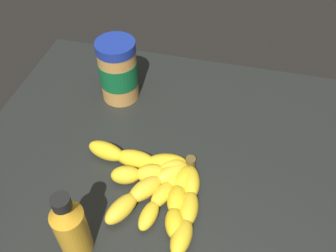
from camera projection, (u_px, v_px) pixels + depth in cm
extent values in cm
cube|color=black|center=(159.00, 160.00, 77.56)|extent=(78.66, 69.06, 3.30)
ellipsoid|color=yellow|center=(167.00, 162.00, 72.80)|extent=(8.60, 5.10, 3.59)
ellipsoid|color=yellow|center=(135.00, 159.00, 73.41)|extent=(8.06, 3.62, 3.59)
ellipsoid|color=yellow|center=(106.00, 151.00, 74.85)|extent=(8.59, 5.06, 3.59)
ellipsoid|color=yellow|center=(172.00, 168.00, 71.85)|extent=(6.81, 6.11, 3.63)
ellipsoid|color=yellow|center=(150.00, 173.00, 71.08)|extent=(6.75, 5.67, 3.63)
ellipsoid|color=yellow|center=(126.00, 175.00, 70.71)|extent=(6.56, 5.13, 3.63)
ellipsoid|color=yellow|center=(171.00, 173.00, 71.06)|extent=(7.78, 7.84, 3.53)
ellipsoid|color=yellow|center=(146.00, 189.00, 68.63)|extent=(7.24, 8.17, 3.53)
ellipsoid|color=yellow|center=(121.00, 209.00, 65.72)|extent=(6.52, 8.30, 3.53)
ellipsoid|color=yellow|center=(178.00, 177.00, 70.85)|extent=(5.46, 6.88, 2.93)
ellipsoid|color=yellow|center=(162.00, 194.00, 68.12)|extent=(4.76, 6.84, 2.93)
ellipsoid|color=yellow|center=(149.00, 215.00, 65.11)|extent=(3.95, 6.64, 2.93)
ellipsoid|color=yellow|center=(183.00, 178.00, 70.24)|extent=(4.36, 6.50, 3.46)
ellipsoid|color=yellow|center=(177.00, 199.00, 67.09)|extent=(3.77, 6.21, 3.46)
ellipsoid|color=yellow|center=(175.00, 223.00, 63.81)|extent=(4.89, 6.73, 3.46)
ellipsoid|color=yellow|center=(191.00, 182.00, 69.73)|extent=(4.86, 7.74, 3.45)
ellipsoid|color=yellow|center=(189.00, 208.00, 65.83)|extent=(3.86, 7.37, 3.45)
ellipsoid|color=yellow|center=(182.00, 237.00, 62.04)|extent=(4.10, 7.47, 3.45)
cylinder|color=brown|center=(191.00, 163.00, 72.67)|extent=(2.00, 2.00, 3.00)
cylinder|color=#BF8442|center=(119.00, 74.00, 84.42)|extent=(8.68, 8.68, 12.93)
cylinder|color=#0F592D|center=(118.00, 72.00, 83.95)|extent=(8.86, 8.86, 5.82)
cylinder|color=navy|center=(115.00, 47.00, 78.90)|extent=(8.86, 8.86, 2.20)
cylinder|color=orange|center=(73.00, 231.00, 58.98)|extent=(5.32, 5.32, 10.39)
cone|color=orange|center=(64.00, 211.00, 54.26)|extent=(5.32, 5.32, 2.56)
cylinder|color=black|center=(61.00, 203.00, 52.59)|extent=(2.94, 2.94, 2.00)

